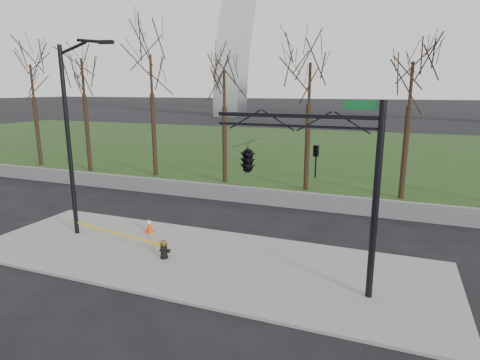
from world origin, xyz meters
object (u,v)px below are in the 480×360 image
at_px(fire_hydrant, 164,249).
at_px(traffic_signal_mast, 270,159).
at_px(street_light, 72,128).
at_px(traffic_cone, 149,225).

bearing_deg(fire_hydrant, traffic_signal_mast, -0.50).
bearing_deg(street_light, traffic_signal_mast, -17.70).
distance_m(fire_hydrant, traffic_signal_mast, 5.52).
height_order(fire_hydrant, traffic_signal_mast, traffic_signal_mast).
distance_m(traffic_cone, traffic_signal_mast, 7.60).
bearing_deg(traffic_signal_mast, fire_hydrant, -179.24).
bearing_deg(fire_hydrant, street_light, 169.18).
xyz_separation_m(fire_hydrant, street_light, (-4.78, 0.96, 4.25)).
bearing_deg(traffic_cone, fire_hydrant, -45.68).
height_order(traffic_cone, street_light, street_light).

